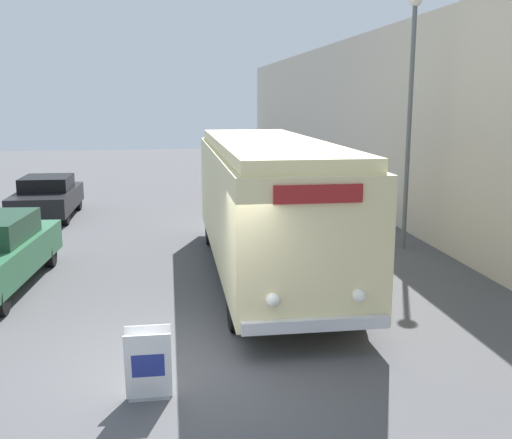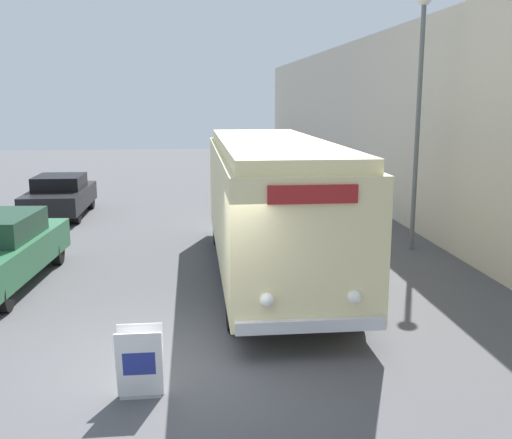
{
  "view_description": "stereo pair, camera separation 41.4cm",
  "coord_description": "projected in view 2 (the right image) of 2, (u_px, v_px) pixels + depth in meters",
  "views": [
    {
      "loc": [
        -0.31,
        -8.69,
        4.04
      ],
      "look_at": [
        1.26,
        2.18,
        1.8
      ],
      "focal_mm": 42.0,
      "sensor_mm": 36.0,
      "label": 1
    },
    {
      "loc": [
        0.1,
        -8.74,
        4.04
      ],
      "look_at": [
        1.26,
        2.18,
        1.8
      ],
      "focal_mm": 42.0,
      "sensor_mm": 36.0,
      "label": 2
    }
  ],
  "objects": [
    {
      "name": "vintage_bus",
      "position": [
        272.0,
        200.0,
        13.52
      ],
      "size": [
        2.47,
        9.34,
        3.13
      ],
      "color": "black",
      "rests_on": "ground_plane"
    },
    {
      "name": "streetlamp",
      "position": [
        420.0,
        87.0,
        15.43
      ],
      "size": [
        0.36,
        0.36,
        6.67
      ],
      "color": "#595E60",
      "rests_on": "ground_plane"
    },
    {
      "name": "parked_car_mid",
      "position": [
        60.0,
        196.0,
        20.69
      ],
      "size": [
        1.87,
        4.12,
        1.41
      ],
      "rotation": [
        0.0,
        0.0,
        -0.01
      ],
      "color": "black",
      "rests_on": "ground_plane"
    },
    {
      "name": "building_wall_right",
      "position": [
        408.0,
        125.0,
        19.15
      ],
      "size": [
        0.3,
        60.0,
        6.36
      ],
      "color": "beige",
      "rests_on": "ground_plane"
    },
    {
      "name": "sign_board",
      "position": [
        140.0,
        363.0,
        8.17
      ],
      "size": [
        0.63,
        0.37,
        0.99
      ],
      "color": "gray",
      "rests_on": "ground_plane"
    },
    {
      "name": "ground_plane",
      "position": [
        190.0,
        362.0,
        9.32
      ],
      "size": [
        80.0,
        80.0,
        0.0
      ],
      "primitive_type": "plane",
      "color": "#4C4C4F"
    }
  ]
}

